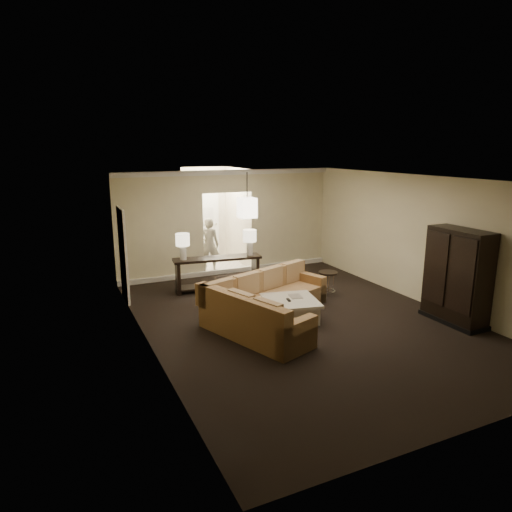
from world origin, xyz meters
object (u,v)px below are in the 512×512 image
console_table (218,270)px  armoire (457,279)px  sectional_sofa (266,305)px  person (209,242)px  drink_table (328,278)px  coffee_table (290,309)px

console_table → armoire: size_ratio=1.15×
sectional_sofa → armoire: (3.36, -1.56, 0.55)m
person → drink_table: bearing=145.0°
coffee_table → armoire: (2.86, -1.49, 0.68)m
sectional_sofa → coffee_table: (0.50, -0.07, -0.13)m
coffee_table → person: person is taller
armoire → drink_table: size_ratio=3.37×
sectional_sofa → armoire: 3.74m
armoire → drink_table: 2.86m
coffee_table → console_table: bearing=104.8°
console_table → coffee_table: bearing=-67.7°
console_table → drink_table: (2.21, -1.44, -0.09)m
coffee_table → console_table: 2.55m
drink_table → console_table: bearing=146.8°
console_table → person: person is taller
sectional_sofa → drink_table: bearing=5.0°
sectional_sofa → console_table: size_ratio=1.42×
drink_table → person: person is taller
person → coffee_table: bearing=118.2°
coffee_table → armoire: bearing=-27.5°
sectional_sofa → armoire: bearing=-44.3°
drink_table → coffee_table: bearing=-147.2°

